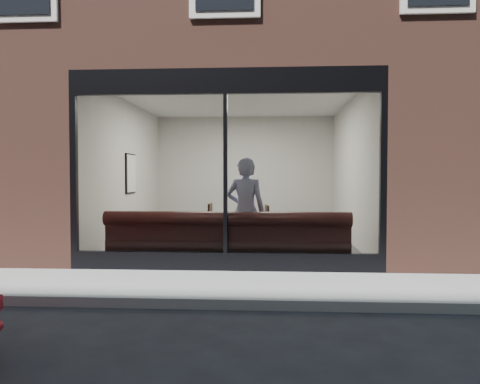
# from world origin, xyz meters

# --- Properties ---
(ground) EXTENTS (120.00, 120.00, 0.00)m
(ground) POSITION_xyz_m (0.00, 0.00, 0.00)
(ground) COLOR black
(ground) RESTS_ON ground
(sidewalk_near) EXTENTS (40.00, 2.00, 0.01)m
(sidewalk_near) POSITION_xyz_m (0.00, 1.00, 0.01)
(sidewalk_near) COLOR gray
(sidewalk_near) RESTS_ON ground
(kerb_near) EXTENTS (40.00, 0.10, 0.12)m
(kerb_near) POSITION_xyz_m (0.00, -0.05, 0.06)
(kerb_near) COLOR gray
(kerb_near) RESTS_ON ground
(host_building_pier_left) EXTENTS (2.50, 12.00, 3.20)m
(host_building_pier_left) POSITION_xyz_m (-3.75, 8.00, 1.60)
(host_building_pier_left) COLOR brown
(host_building_pier_left) RESTS_ON ground
(host_building_pier_right) EXTENTS (2.50, 12.00, 3.20)m
(host_building_pier_right) POSITION_xyz_m (3.75, 8.00, 1.60)
(host_building_pier_right) COLOR brown
(host_building_pier_right) RESTS_ON ground
(host_building_backfill) EXTENTS (5.00, 6.00, 3.20)m
(host_building_backfill) POSITION_xyz_m (0.00, 11.00, 1.60)
(host_building_backfill) COLOR brown
(host_building_backfill) RESTS_ON ground
(cafe_floor) EXTENTS (6.00, 6.00, 0.00)m
(cafe_floor) POSITION_xyz_m (0.00, 5.00, 0.02)
(cafe_floor) COLOR #2D2D30
(cafe_floor) RESTS_ON ground
(cafe_ceiling) EXTENTS (6.00, 6.00, 0.00)m
(cafe_ceiling) POSITION_xyz_m (0.00, 5.00, 3.19)
(cafe_ceiling) COLOR white
(cafe_ceiling) RESTS_ON host_building_upper
(cafe_wall_back) EXTENTS (5.00, 0.00, 5.00)m
(cafe_wall_back) POSITION_xyz_m (0.00, 7.99, 1.60)
(cafe_wall_back) COLOR silver
(cafe_wall_back) RESTS_ON ground
(cafe_wall_left) EXTENTS (0.00, 6.00, 6.00)m
(cafe_wall_left) POSITION_xyz_m (-2.49, 5.00, 1.60)
(cafe_wall_left) COLOR silver
(cafe_wall_left) RESTS_ON ground
(cafe_wall_right) EXTENTS (0.00, 6.00, 6.00)m
(cafe_wall_right) POSITION_xyz_m (2.49, 5.00, 1.60)
(cafe_wall_right) COLOR silver
(cafe_wall_right) RESTS_ON ground
(storefront_kick) EXTENTS (5.00, 0.10, 0.30)m
(storefront_kick) POSITION_xyz_m (0.00, 2.05, 0.15)
(storefront_kick) COLOR black
(storefront_kick) RESTS_ON ground
(storefront_header) EXTENTS (5.00, 0.10, 0.40)m
(storefront_header) POSITION_xyz_m (0.00, 2.05, 3.00)
(storefront_header) COLOR black
(storefront_header) RESTS_ON host_building_upper
(storefront_mullion) EXTENTS (0.06, 0.10, 2.50)m
(storefront_mullion) POSITION_xyz_m (0.00, 2.05, 1.55)
(storefront_mullion) COLOR black
(storefront_mullion) RESTS_ON storefront_kick
(storefront_glass) EXTENTS (4.80, 0.00, 4.80)m
(storefront_glass) POSITION_xyz_m (0.00, 2.02, 1.55)
(storefront_glass) COLOR white
(storefront_glass) RESTS_ON storefront_kick
(banquette) EXTENTS (4.00, 0.55, 0.45)m
(banquette) POSITION_xyz_m (0.00, 2.45, 0.23)
(banquette) COLOR #351413
(banquette) RESTS_ON cafe_floor
(person) EXTENTS (0.71, 0.50, 1.83)m
(person) POSITION_xyz_m (0.29, 2.69, 0.91)
(person) COLOR #A2AED9
(person) RESTS_ON cafe_floor
(cafe_table_left) EXTENTS (0.81, 0.81, 0.04)m
(cafe_table_left) POSITION_xyz_m (-1.59, 3.27, 0.74)
(cafe_table_left) COLOR black
(cafe_table_left) RESTS_ON cafe_floor
(cafe_table_right) EXTENTS (0.67, 0.67, 0.04)m
(cafe_table_right) POSITION_xyz_m (1.24, 3.33, 0.74)
(cafe_table_right) COLOR black
(cafe_table_right) RESTS_ON cafe_floor
(cafe_chair_left) EXTENTS (0.47, 0.47, 0.04)m
(cafe_chair_left) POSITION_xyz_m (-0.71, 4.21, 0.24)
(cafe_chair_left) COLOR black
(cafe_chair_left) RESTS_ON cafe_floor
(cafe_chair_right) EXTENTS (0.50, 0.50, 0.04)m
(cafe_chair_right) POSITION_xyz_m (0.46, 3.73, 0.24)
(cafe_chair_right) COLOR black
(cafe_chair_right) RESTS_ON cafe_floor
(wall_poster) EXTENTS (0.02, 0.63, 0.84)m
(wall_poster) POSITION_xyz_m (-2.45, 5.18, 1.57)
(wall_poster) COLOR white
(wall_poster) RESTS_ON cafe_wall_left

